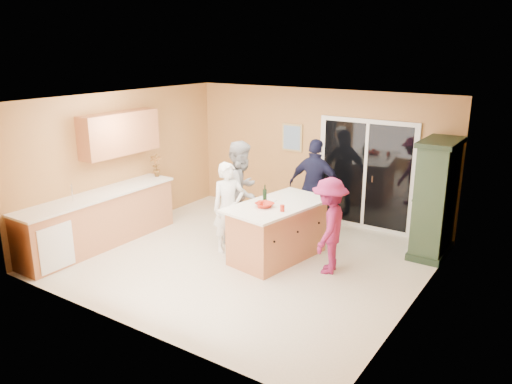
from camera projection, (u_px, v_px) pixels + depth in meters
The scene contains 22 objects.
floor at pixel (245, 259), 8.23m from camera, with size 5.50×5.50×0.00m, color silver.
ceiling at pixel (244, 100), 7.50m from camera, with size 5.50×5.00×0.10m, color silver.
wall_back at pixel (317, 155), 9.87m from camera, with size 5.50×0.10×2.60m, color tan.
wall_front at pixel (124, 230), 5.87m from camera, with size 5.50×0.10×2.60m, color tan.
wall_left at pixel (124, 161), 9.33m from camera, with size 0.10×5.00×2.60m, color tan.
wall_right at pixel (420, 214), 6.41m from camera, with size 0.10×5.00×2.60m, color tan.
left_cabinet_run at pixel (93, 223), 8.56m from camera, with size 0.65×3.05×1.24m.
upper_cabinets at pixel (120, 133), 8.91m from camera, with size 0.35×1.60×0.75m, color #B56F46.
sliding_door at pixel (365, 175), 9.35m from camera, with size 1.90×0.07×2.10m.
framed_picture at pixel (292, 138), 10.06m from camera, with size 0.46×0.04×0.56m.
kitchen_island at pixel (278, 233), 8.16m from camera, with size 1.26×1.92×0.94m.
green_hutch at pixel (435, 200), 8.17m from camera, with size 0.56×1.06×1.95m.
woman_white at pixel (229, 208), 8.36m from camera, with size 0.56×0.37×1.54m, color white.
woman_grey at pixel (242, 191), 8.83m from camera, with size 0.88×0.68×1.81m, color #9F9FA2.
woman_navy at pixel (315, 186), 9.25m from camera, with size 1.03×0.43×1.76m, color #191B37.
woman_magenta at pixel (329, 226), 7.58m from camera, with size 0.97×0.56×1.50m, color maroon.
serving_bowl at pixel (265, 205), 7.84m from camera, with size 0.28×0.28×0.07m, color red.
tulip_vase at pixel (156, 165), 9.63m from camera, with size 0.23×0.16×0.44m, color #9E150F.
tumbler_near at pixel (260, 204), 7.79m from camera, with size 0.08×0.08×0.12m, color red.
tumbler_far at pixel (282, 208), 7.63m from camera, with size 0.07×0.07×0.10m, color red.
wine_bottle at pixel (265, 195), 8.09m from camera, with size 0.07×0.07×0.28m.
white_plate at pixel (270, 200), 8.18m from camera, with size 0.22×0.22×0.01m, color white.
Camera 1 is at (4.34, -6.23, 3.38)m, focal length 35.00 mm.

